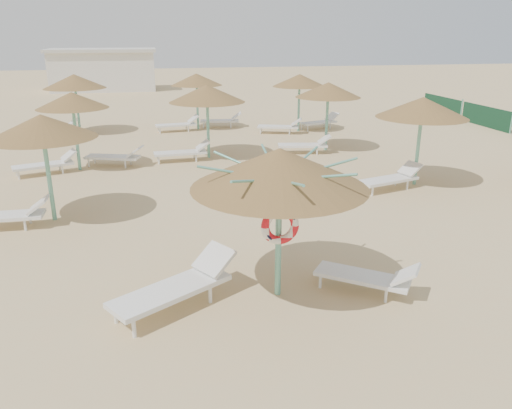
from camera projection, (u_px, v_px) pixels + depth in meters
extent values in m
plane|color=tan|center=(291.00, 282.00, 9.52)|extent=(120.00, 120.00, 0.00)
cylinder|color=#66B19B|center=(278.00, 236.00, 8.73)|extent=(0.11, 0.11, 2.27)
cone|color=brown|center=(280.00, 168.00, 8.32)|extent=(3.02, 3.02, 0.68)
cylinder|color=#66B19B|center=(279.00, 183.00, 8.41)|extent=(0.20, 0.20, 0.12)
cylinder|color=#66B19B|center=(319.00, 169.00, 8.47)|extent=(1.37, 0.04, 0.35)
cylinder|color=#66B19B|center=(299.00, 162.00, 8.89)|extent=(1.00, 1.00, 0.35)
cylinder|color=#66B19B|center=(270.00, 161.00, 8.98)|extent=(0.04, 1.37, 0.35)
cylinder|color=#66B19B|center=(245.00, 165.00, 8.70)|extent=(1.00, 1.00, 0.35)
cylinder|color=#66B19B|center=(239.00, 173.00, 8.21)|extent=(1.37, 0.04, 0.35)
cylinder|color=#66B19B|center=(257.00, 181.00, 7.79)|extent=(1.00, 1.00, 0.35)
cylinder|color=#66B19B|center=(291.00, 183.00, 7.70)|extent=(0.04, 1.37, 0.35)
cylinder|color=#66B19B|center=(317.00, 177.00, 7.98)|extent=(1.00, 1.00, 0.35)
torus|color=red|center=(280.00, 226.00, 8.56)|extent=(0.68, 0.15, 0.68)
cylinder|color=white|center=(134.00, 328.00, 7.76)|extent=(0.07, 0.07, 0.32)
cylinder|color=white|center=(116.00, 314.00, 8.14)|extent=(0.07, 0.07, 0.32)
cylinder|color=white|center=(210.00, 294.00, 8.76)|extent=(0.07, 0.07, 0.32)
cylinder|color=white|center=(191.00, 283.00, 9.14)|extent=(0.07, 0.07, 0.32)
cube|color=white|center=(171.00, 291.00, 8.48)|extent=(2.19, 1.74, 0.09)
cube|color=white|center=(214.00, 259.00, 9.02)|extent=(0.82, 0.86, 0.41)
cylinder|color=white|center=(320.00, 282.00, 9.27)|extent=(0.05, 0.05, 0.25)
cylinder|color=white|center=(328.00, 272.00, 9.65)|extent=(0.05, 0.05, 0.25)
cylinder|color=white|center=(386.00, 296.00, 8.78)|extent=(0.05, 0.05, 0.25)
cylinder|color=white|center=(391.00, 285.00, 9.16)|extent=(0.05, 0.05, 0.25)
cube|color=white|center=(362.00, 277.00, 9.12)|extent=(1.69, 1.47, 0.07)
cube|color=white|center=(406.00, 274.00, 8.74)|extent=(0.67, 0.69, 0.33)
cylinder|color=#66B19B|center=(49.00, 176.00, 12.32)|extent=(0.11, 0.11, 2.30)
cone|color=brown|center=(42.00, 126.00, 11.91)|extent=(2.56, 2.56, 0.58)
cylinder|color=#66B19B|center=(43.00, 136.00, 11.99)|extent=(0.20, 0.20, 0.12)
cylinder|color=white|center=(25.00, 225.00, 11.93)|extent=(0.06, 0.06, 0.28)
cylinder|color=white|center=(30.00, 218.00, 12.40)|extent=(0.06, 0.06, 0.28)
cube|color=white|center=(2.00, 216.00, 12.01)|extent=(1.91, 0.65, 0.08)
cube|color=white|center=(38.00, 205.00, 12.08)|extent=(0.49, 0.61, 0.36)
cylinder|color=#66B19B|center=(76.00, 137.00, 16.91)|extent=(0.11, 0.11, 2.30)
cone|color=brown|center=(72.00, 100.00, 16.51)|extent=(2.36, 2.36, 0.53)
cylinder|color=#66B19B|center=(73.00, 107.00, 16.58)|extent=(0.20, 0.20, 0.12)
cylinder|color=white|center=(19.00, 175.00, 16.07)|extent=(0.06, 0.06, 0.28)
cylinder|color=white|center=(17.00, 172.00, 16.48)|extent=(0.06, 0.06, 0.28)
cylinder|color=white|center=(63.00, 170.00, 16.72)|extent=(0.06, 0.06, 0.28)
cylinder|color=white|center=(60.00, 167.00, 17.13)|extent=(0.06, 0.06, 0.28)
cube|color=white|center=(43.00, 165.00, 16.60)|extent=(2.00, 1.21, 0.08)
cube|color=white|center=(69.00, 155.00, 16.93)|extent=(0.65, 0.73, 0.36)
cylinder|color=white|center=(89.00, 163.00, 17.59)|extent=(0.06, 0.06, 0.28)
cylinder|color=white|center=(95.00, 160.00, 18.06)|extent=(0.06, 0.06, 0.28)
cylinder|color=white|center=(125.00, 164.00, 17.43)|extent=(0.06, 0.06, 0.28)
cylinder|color=white|center=(131.00, 161.00, 17.90)|extent=(0.06, 0.06, 0.28)
cube|color=white|center=(113.00, 157.00, 17.67)|extent=(2.00, 1.21, 0.08)
cube|color=white|center=(135.00, 151.00, 17.49)|extent=(0.65, 0.73, 0.36)
cylinder|color=#66B19B|center=(78.00, 109.00, 23.08)|extent=(0.11, 0.11, 2.30)
cone|color=brown|center=(74.00, 81.00, 22.67)|extent=(2.79, 2.79, 0.63)
cylinder|color=#66B19B|center=(75.00, 87.00, 22.75)|extent=(0.20, 0.20, 0.12)
cylinder|color=white|center=(35.00, 135.00, 22.29)|extent=(0.06, 0.06, 0.28)
cylinder|color=white|center=(35.00, 133.00, 22.71)|extent=(0.06, 0.06, 0.28)
cylinder|color=white|center=(67.00, 133.00, 22.84)|extent=(0.06, 0.06, 0.28)
cylinder|color=white|center=(66.00, 131.00, 23.27)|extent=(0.06, 0.06, 0.28)
cube|color=white|center=(53.00, 129.00, 22.77)|extent=(1.99, 1.06, 0.08)
cube|color=white|center=(72.00, 122.00, 23.04)|extent=(0.62, 0.70, 0.36)
cylinder|color=#66B19B|center=(208.00, 127.00, 18.61)|extent=(0.11, 0.11, 2.30)
cone|color=brown|center=(207.00, 93.00, 18.20)|extent=(2.79, 2.79, 0.63)
cylinder|color=#66B19B|center=(207.00, 100.00, 18.28)|extent=(0.20, 0.20, 0.12)
cylinder|color=white|center=(159.00, 161.00, 17.94)|extent=(0.06, 0.06, 0.28)
cylinder|color=white|center=(158.00, 157.00, 18.39)|extent=(0.06, 0.06, 0.28)
cylinder|color=white|center=(196.00, 158.00, 18.27)|extent=(0.06, 0.06, 0.28)
cylinder|color=white|center=(194.00, 155.00, 18.73)|extent=(0.06, 0.06, 0.28)
cube|color=white|center=(180.00, 153.00, 18.30)|extent=(1.94, 0.74, 0.08)
cube|color=white|center=(203.00, 145.00, 18.44)|extent=(0.52, 0.63, 0.36)
cylinder|color=#66B19B|center=(197.00, 106.00, 24.09)|extent=(0.11, 0.11, 2.30)
cone|color=brown|center=(196.00, 79.00, 23.68)|extent=(2.44, 2.44, 0.55)
cylinder|color=#66B19B|center=(197.00, 84.00, 23.76)|extent=(0.20, 0.20, 0.12)
cylinder|color=white|center=(160.00, 131.00, 23.36)|extent=(0.06, 0.06, 0.28)
cylinder|color=white|center=(158.00, 129.00, 23.81)|extent=(0.06, 0.06, 0.28)
cylinder|color=white|center=(188.00, 129.00, 23.78)|extent=(0.06, 0.06, 0.28)
cylinder|color=white|center=(186.00, 127.00, 24.23)|extent=(0.06, 0.06, 0.28)
cube|color=white|center=(176.00, 125.00, 23.78)|extent=(1.96, 0.86, 0.08)
cube|color=white|center=(193.00, 119.00, 23.96)|extent=(0.56, 0.66, 0.36)
cylinder|color=white|center=(203.00, 126.00, 24.61)|extent=(0.06, 0.06, 0.28)
cylinder|color=white|center=(204.00, 124.00, 25.09)|extent=(0.06, 0.06, 0.28)
cylinder|color=white|center=(231.00, 125.00, 24.71)|extent=(0.06, 0.06, 0.28)
cylinder|color=white|center=(231.00, 123.00, 25.18)|extent=(0.06, 0.06, 0.28)
cube|color=white|center=(220.00, 121.00, 24.85)|extent=(1.96, 0.86, 0.08)
cube|color=white|center=(237.00, 116.00, 24.83)|extent=(0.56, 0.66, 0.36)
cylinder|color=#66B19B|center=(418.00, 148.00, 15.27)|extent=(0.11, 0.11, 2.30)
cone|color=brown|center=(422.00, 107.00, 14.87)|extent=(2.72, 2.72, 0.61)
cylinder|color=#66B19B|center=(422.00, 115.00, 14.95)|extent=(0.20, 0.20, 0.12)
cylinder|color=white|center=(372.00, 191.00, 14.46)|extent=(0.06, 0.06, 0.28)
cylinder|color=white|center=(361.00, 187.00, 14.88)|extent=(0.06, 0.06, 0.28)
cylinder|color=white|center=(407.00, 185.00, 15.06)|extent=(0.06, 0.06, 0.28)
cylinder|color=white|center=(396.00, 181.00, 15.48)|extent=(0.06, 0.06, 0.28)
cube|color=white|center=(388.00, 180.00, 14.97)|extent=(2.00, 1.12, 0.08)
cube|color=white|center=(410.00, 169.00, 15.26)|extent=(0.63, 0.71, 0.36)
cylinder|color=#66B19B|center=(327.00, 121.00, 19.82)|extent=(0.11, 0.11, 2.30)
cone|color=brown|center=(328.00, 90.00, 19.41)|extent=(2.56, 2.56, 0.58)
cylinder|color=#66B19B|center=(328.00, 96.00, 19.49)|extent=(0.20, 0.20, 0.12)
cylinder|color=white|center=(282.00, 151.00, 19.32)|extent=(0.06, 0.06, 0.28)
cylinder|color=white|center=(282.00, 148.00, 19.79)|extent=(0.06, 0.06, 0.28)
cylinder|color=white|center=(317.00, 151.00, 19.34)|extent=(0.06, 0.06, 0.28)
cylinder|color=white|center=(315.00, 148.00, 19.81)|extent=(0.06, 0.06, 0.28)
cube|color=white|center=(302.00, 145.00, 19.51)|extent=(1.98, 0.96, 0.08)
cube|color=white|center=(324.00, 139.00, 19.44)|extent=(0.59, 0.68, 0.36)
cylinder|color=#66B19B|center=(299.00, 107.00, 23.63)|extent=(0.11, 0.11, 2.30)
cone|color=brown|center=(300.00, 80.00, 23.22)|extent=(2.52, 2.52, 0.57)
cylinder|color=#66B19B|center=(299.00, 85.00, 23.30)|extent=(0.20, 0.20, 0.12)
cylinder|color=white|center=(261.00, 131.00, 23.23)|extent=(0.06, 0.06, 0.28)
cylinder|color=white|center=(262.00, 129.00, 23.70)|extent=(0.06, 0.06, 0.28)
cylinder|color=white|center=(289.00, 132.00, 23.08)|extent=(0.06, 0.06, 0.28)
cylinder|color=white|center=(290.00, 130.00, 23.55)|extent=(0.06, 0.06, 0.28)
cube|color=white|center=(278.00, 127.00, 23.32)|extent=(2.00, 1.19, 0.08)
cube|color=white|center=(296.00, 122.00, 23.15)|extent=(0.65, 0.72, 0.36)
cylinder|color=white|center=(308.00, 129.00, 23.87)|extent=(0.06, 0.06, 0.28)
cylinder|color=white|center=(302.00, 127.00, 24.27)|extent=(0.06, 0.06, 0.28)
cylinder|color=white|center=(330.00, 126.00, 24.50)|extent=(0.06, 0.06, 0.28)
cylinder|color=white|center=(324.00, 124.00, 24.91)|extent=(0.06, 0.06, 0.28)
cube|color=white|center=(318.00, 123.00, 24.39)|extent=(2.00, 1.19, 0.08)
cube|color=white|center=(332.00, 116.00, 24.71)|extent=(0.65, 0.72, 0.36)
cube|color=silver|center=(104.00, 71.00, 40.26)|extent=(8.00, 4.00, 3.00)
cube|color=beige|center=(102.00, 50.00, 39.72)|extent=(8.40, 4.40, 0.25)
cube|color=#1A4E36|center=(486.00, 117.00, 25.00)|extent=(0.08, 3.80, 1.00)
cylinder|color=#66B19B|center=(512.00, 122.00, 23.22)|extent=(0.08, 0.08, 1.10)
cube|color=#1A4E36|center=(442.00, 106.00, 28.70)|extent=(0.08, 3.80, 1.00)
cylinder|color=#66B19B|center=(461.00, 109.00, 26.92)|extent=(0.08, 0.08, 1.10)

